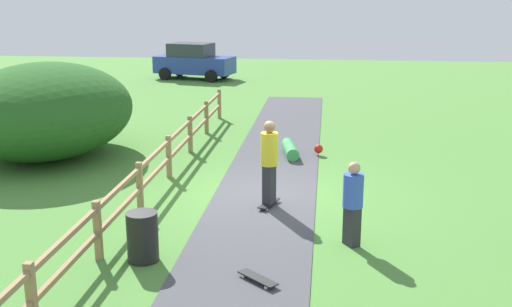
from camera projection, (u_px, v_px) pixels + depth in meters
ground_plane at (265, 196)px, 14.70m from camera, size 60.00×60.00×0.00m
asphalt_path at (265, 196)px, 14.70m from camera, size 2.40×28.00×0.02m
wooden_fence at (155, 166)px, 14.81m from camera, size 0.12×18.12×1.10m
bush_large at (46, 110)px, 17.95m from camera, size 4.79×5.75×2.71m
trash_bin at (143, 237)px, 11.11m from camera, size 0.56×0.56×0.90m
skater_riding at (269, 159)px, 13.69m from camera, size 0.48×0.82×1.94m
skater_fallen at (292, 149)px, 18.21m from camera, size 1.26×1.48×0.36m
skateboard_loose at (258, 278)px, 10.33m from camera, size 0.73×0.68×0.08m
bystander_blue at (353, 200)px, 11.67m from camera, size 0.53×0.53×1.63m
parked_car_blue at (194, 61)px, 33.83m from camera, size 4.48×2.72×1.92m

